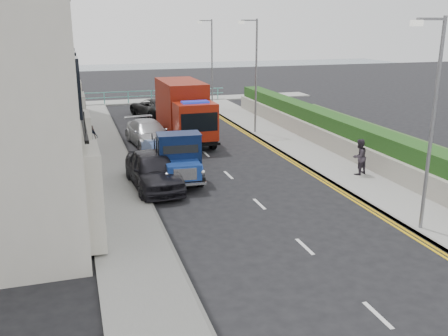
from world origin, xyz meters
The scene contains 21 objects.
ground centered at (0.00, 0.00, 0.00)m, with size 120.00×120.00×0.00m, color black.
pavement_west centered at (-5.20, 9.00, 0.06)m, with size 2.40×38.00×0.12m, color gray.
pavement_east centered at (5.30, 9.00, 0.06)m, with size 2.60×38.00×0.12m, color gray.
promenade centered at (0.00, 29.00, 0.06)m, with size 30.00×2.50×0.12m, color gray.
sea_plane centered at (0.00, 60.00, 0.00)m, with size 120.00×120.00×0.00m, color #4C6168.
terrace_west centered at (-9.47, 13.00, 7.17)m, with size 6.31×30.20×14.25m.
garden_east centered at (7.21, 9.00, 0.90)m, with size 1.45×28.00×1.75m.
seafront_railing centered at (0.00, 28.20, 0.58)m, with size 13.00×0.08×1.11m.
lamp_near centered at (4.18, -2.00, 4.00)m, with size 1.23×0.18×7.00m.
lamp_mid centered at (4.18, 14.00, 4.00)m, with size 1.23×0.18×7.00m.
lamp_far centered at (4.18, 24.00, 4.00)m, with size 1.23×0.18×7.00m.
bedford_lorry centered at (-2.38, 5.67, 1.01)m, with size 2.13×4.75×2.19m.
red_lorry centered at (-0.36, 13.56, 1.83)m, with size 2.33×6.61×3.45m.
parked_car_front centered at (-3.60, 5.17, 0.79)m, with size 1.87×4.66×1.59m, color black.
parked_car_mid centered at (-2.60, 7.85, 0.67)m, with size 1.43×4.09×1.35m, color #4F6AA9.
parked_car_rear centered at (-2.60, 12.90, 0.70)m, with size 1.96×4.83×1.40m, color #ADAEB1.
seafront_car_left centered at (-0.84, 21.57, 0.70)m, with size 2.34×5.07×1.41m, color black.
seafront_car_right centered at (1.62, 22.99, 0.74)m, with size 1.75×4.34×1.48m, color #A09FA4.
pedestrian_east_far centered at (5.59, 4.03, 0.94)m, with size 0.80×0.62×1.65m, color #342C36.
pedestrian_west_near centered at (-6.00, 11.49, 0.98)m, with size 1.00×0.42×1.71m, color black.
pedestrian_west_far centered at (-6.00, 12.42, 1.04)m, with size 0.90×0.58×1.84m, color #3E302C.
Camera 1 is at (-6.66, -15.01, 6.82)m, focal length 40.00 mm.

